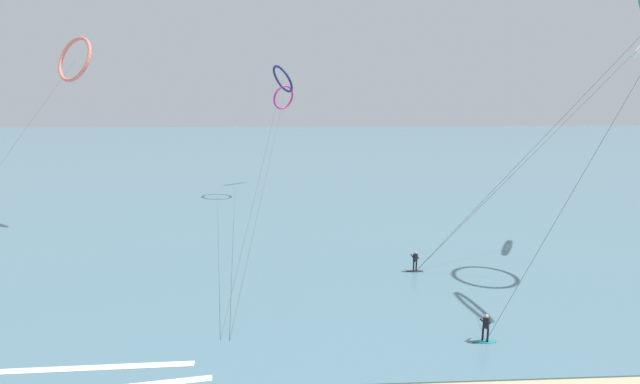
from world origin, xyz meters
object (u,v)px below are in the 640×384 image
(kite_magenta, at_px, (283,98))
(kite_coral, at_px, (75,59))
(surfer_teal, at_px, (486,330))
(surfer_charcoal, at_px, (415,263))
(kite_navy, at_px, (283,79))

(kite_magenta, relative_size, kite_coral, 1.72)
(surfer_teal, bearing_deg, kite_magenta, 143.08)
(surfer_teal, relative_size, kite_magenta, 0.03)
(kite_magenta, bearing_deg, surfer_charcoal, 64.25)
(kite_navy, distance_m, kite_magenta, 10.05)
(kite_magenta, bearing_deg, surfer_teal, 62.19)
(surfer_charcoal, distance_m, kite_magenta, 43.23)
(surfer_charcoal, bearing_deg, kite_navy, -96.50)
(kite_navy, distance_m, kite_coral, 25.12)
(surfer_teal, xyz_separation_m, kite_navy, (-12.32, 41.28, 15.34))
(kite_magenta, distance_m, kite_coral, 31.43)
(kite_magenta, xyz_separation_m, kite_coral, (-21.24, -22.81, 4.02))
(kite_coral, bearing_deg, surfer_teal, -6.87)
(surfer_charcoal, distance_m, kite_navy, 35.44)
(surfer_teal, relative_size, kite_navy, 0.04)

